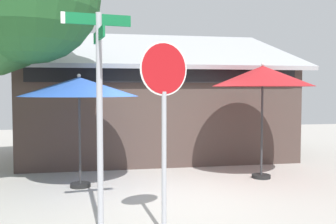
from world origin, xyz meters
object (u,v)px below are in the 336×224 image
object	(u,v)px
stop_sign	(164,101)
patio_umbrella_royal_blue_left	(79,87)
street_sign_post	(99,99)
patio_umbrella_crimson_center	(263,77)

from	to	relation	value
stop_sign	patio_umbrella_royal_blue_left	size ratio (longest dim) A/B	1.10
street_sign_post	patio_umbrella_crimson_center	xyz separation A→B (m)	(3.80, 2.81, 0.44)
stop_sign	patio_umbrella_crimson_center	world-z (taller)	stop_sign
patio_umbrella_royal_blue_left	patio_umbrella_crimson_center	world-z (taller)	patio_umbrella_crimson_center
patio_umbrella_royal_blue_left	patio_umbrella_crimson_center	size ratio (longest dim) A/B	0.93
stop_sign	patio_umbrella_royal_blue_left	xyz separation A→B (m)	(-1.31, 3.03, 0.22)
patio_umbrella_royal_blue_left	patio_umbrella_crimson_center	bearing A→B (deg)	0.99
street_sign_post	patio_umbrella_crimson_center	distance (m)	4.74
patio_umbrella_crimson_center	stop_sign	bearing A→B (deg)	-133.02
patio_umbrella_royal_blue_left	stop_sign	bearing A→B (deg)	-66.62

